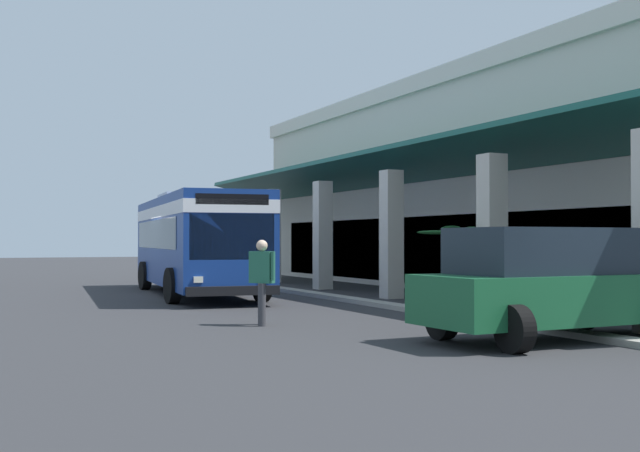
% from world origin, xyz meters
% --- Properties ---
extents(ground, '(120.00, 120.00, 0.00)m').
position_xyz_m(ground, '(0.00, 8.00, 0.00)').
color(ground, '#2D2D30').
extents(curb_strip, '(36.07, 0.50, 0.12)m').
position_xyz_m(curb_strip, '(1.81, 3.77, 0.06)').
color(curb_strip, '#9E998E').
rests_on(curb_strip, ground).
extents(plaza_building, '(30.36, 13.44, 7.64)m').
position_xyz_m(plaza_building, '(1.81, 13.39, 3.82)').
color(plaza_building, beige).
rests_on(plaza_building, ground).
extents(transit_bus, '(11.40, 3.65, 3.34)m').
position_xyz_m(transit_bus, '(0.10, 0.59, 1.85)').
color(transit_bus, navy).
rests_on(transit_bus, ground).
extents(parked_suv_green, '(2.81, 4.86, 1.97)m').
position_xyz_m(parked_suv_green, '(14.41, 2.97, 1.02)').
color(parked_suv_green, '#195933').
rests_on(parked_suv_green, ground).
extents(pedestrian, '(0.64, 0.48, 1.76)m').
position_xyz_m(pedestrian, '(9.94, -0.74, 1.00)').
color(pedestrian, '#38383D').
rests_on(pedestrian, ground).
extents(potted_palm, '(1.54, 1.77, 2.13)m').
position_xyz_m(potted_palm, '(8.78, 4.94, 0.51)').
color(potted_palm, brown).
rests_on(potted_palm, ground).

